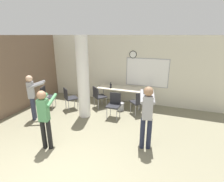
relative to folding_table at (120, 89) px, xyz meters
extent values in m
cube|color=#7A604C|center=(-3.52, -2.01, 0.71)|extent=(0.12, 7.00, 2.80)
cube|color=beige|center=(-0.02, 0.55, 0.71)|extent=(8.00, 0.12, 2.80)
cylinder|color=black|center=(0.37, 0.48, 1.36)|extent=(0.30, 0.03, 0.30)
cylinder|color=white|center=(0.37, 0.46, 1.36)|extent=(0.26, 0.01, 0.25)
cube|color=#99999E|center=(0.97, 0.49, 0.66)|extent=(1.72, 0.01, 1.16)
cube|color=white|center=(0.97, 0.48, 0.66)|extent=(1.66, 0.02, 1.10)
cylinder|color=white|center=(-0.90, -1.41, 0.71)|extent=(0.41, 0.41, 2.80)
cube|color=beige|center=(0.00, 0.00, 0.03)|extent=(1.85, 0.66, 0.03)
cylinder|color=gray|center=(-0.86, -0.27, -0.34)|extent=(0.04, 0.04, 0.71)
cylinder|color=gray|center=(0.86, -0.27, -0.34)|extent=(0.04, 0.04, 0.71)
cylinder|color=gray|center=(-0.86, 0.27, -0.34)|extent=(0.04, 0.04, 0.71)
cylinder|color=gray|center=(0.86, 0.27, -0.34)|extent=(0.04, 0.04, 0.71)
cylinder|color=black|center=(-0.37, -0.14, 0.13)|extent=(0.07, 0.07, 0.17)
cylinder|color=black|center=(-0.37, -0.14, 0.25)|extent=(0.03, 0.03, 0.07)
cylinder|color=#B2B2B7|center=(0.18, -0.51, -0.53)|extent=(0.28, 0.28, 0.31)
cube|color=#232328|center=(-0.69, -0.50, -0.24)|extent=(0.62, 0.62, 0.04)
cube|color=#232328|center=(-0.82, -0.66, -0.02)|extent=(0.33, 0.27, 0.40)
cylinder|color=#99999E|center=(-0.44, -0.47, -0.47)|extent=(0.02, 0.02, 0.43)
cylinder|color=#99999E|center=(-0.72, -0.24, -0.47)|extent=(0.02, 0.02, 0.43)
cylinder|color=#99999E|center=(-0.66, -0.75, -0.47)|extent=(0.02, 0.02, 0.43)
cylinder|color=#99999E|center=(-0.94, -0.52, -0.47)|extent=(0.02, 0.02, 0.43)
cube|color=#232328|center=(0.85, -0.58, -0.24)|extent=(0.62, 0.62, 0.04)
cube|color=#232328|center=(0.99, -0.73, -0.02)|extent=(0.31, 0.29, 0.40)
cylinder|color=#99999E|center=(0.85, -0.33, -0.47)|extent=(0.02, 0.02, 0.43)
cylinder|color=#99999E|center=(0.59, -0.58, -0.47)|extent=(0.02, 0.02, 0.43)
cylinder|color=#99999E|center=(1.10, -0.59, -0.47)|extent=(0.02, 0.02, 0.43)
cylinder|color=#99999E|center=(0.84, -0.84, -0.47)|extent=(0.02, 0.02, 0.43)
cube|color=#232328|center=(-1.68, -1.05, -0.24)|extent=(0.62, 0.62, 0.04)
cube|color=#232328|center=(-1.81, -1.21, -0.02)|extent=(0.33, 0.27, 0.40)
cylinder|color=#99999E|center=(-1.43, -1.02, -0.47)|extent=(0.02, 0.02, 0.43)
cylinder|color=#99999E|center=(-1.71, -0.79, -0.47)|extent=(0.02, 0.02, 0.43)
cylinder|color=#99999E|center=(-1.65, -1.30, -0.47)|extent=(0.02, 0.02, 0.43)
cylinder|color=#99999E|center=(-1.93, -1.08, -0.47)|extent=(0.02, 0.02, 0.43)
cube|color=#232328|center=(0.14, -1.23, -0.24)|extent=(0.44, 0.44, 0.04)
cube|color=#232328|center=(0.13, -1.02, -0.02)|extent=(0.40, 0.03, 0.40)
cylinder|color=#99999E|center=(-0.04, -1.41, -0.47)|extent=(0.02, 0.02, 0.43)
cylinder|color=#99999E|center=(0.32, -1.40, -0.47)|extent=(0.02, 0.02, 0.43)
cylinder|color=#99999E|center=(-0.05, -1.05, -0.47)|extent=(0.02, 0.02, 0.43)
cylinder|color=#99999E|center=(0.31, -1.04, -0.47)|extent=(0.02, 0.02, 0.43)
cube|color=#232328|center=(-2.59, -1.23, -0.24)|extent=(0.55, 0.55, 0.04)
cube|color=#232328|center=(-2.78, -1.30, -0.02)|extent=(0.15, 0.39, 0.40)
cylinder|color=#99999E|center=(-2.36, -1.35, -0.47)|extent=(0.02, 0.02, 0.43)
cylinder|color=#99999E|center=(-2.47, -1.01, -0.47)|extent=(0.02, 0.02, 0.43)
cylinder|color=#99999E|center=(-2.71, -1.46, -0.47)|extent=(0.02, 0.02, 0.43)
cylinder|color=#99999E|center=(-2.81, -1.12, -0.47)|extent=(0.02, 0.02, 0.43)
cylinder|color=black|center=(-0.81, -3.43, -0.29)|extent=(0.12, 0.12, 0.79)
cylinder|color=black|center=(-0.96, -3.46, -0.29)|extent=(0.12, 0.12, 0.79)
cube|color=#4C8C59|center=(-0.88, -3.44, 0.38)|extent=(0.26, 0.23, 0.56)
sphere|color=#997051|center=(-0.88, -3.44, 0.77)|extent=(0.21, 0.21, 0.21)
cylinder|color=#4C8C59|center=(-0.81, -3.20, 0.56)|extent=(0.18, 0.50, 0.22)
cylinder|color=#4C8C59|center=(-1.05, -3.25, 0.56)|extent=(0.18, 0.50, 0.22)
cube|color=white|center=(-1.10, -3.03, 0.57)|extent=(0.06, 0.13, 0.04)
cylinder|color=#1E2338|center=(1.56, -2.56, -0.27)|extent=(0.12, 0.12, 0.84)
cylinder|color=#1E2338|center=(1.40, -2.60, -0.27)|extent=(0.12, 0.12, 0.84)
cube|color=#99999E|center=(1.48, -2.58, 0.45)|extent=(0.28, 0.24, 0.60)
sphere|color=#997051|center=(1.48, -2.58, 0.86)|extent=(0.23, 0.23, 0.23)
cylinder|color=#99999E|center=(1.56, -2.32, 0.64)|extent=(0.20, 0.53, 0.24)
cylinder|color=#99999E|center=(1.30, -2.38, 0.64)|extent=(0.20, 0.53, 0.24)
cube|color=white|center=(1.25, -2.15, 0.64)|extent=(0.06, 0.13, 0.04)
cylinder|color=#2D3347|center=(-2.38, -2.32, -0.30)|extent=(0.11, 0.11, 0.79)
cylinder|color=#2D3347|center=(-2.46, -2.18, -0.30)|extent=(0.11, 0.11, 0.79)
cube|color=#99999E|center=(-2.42, -2.25, 0.38)|extent=(0.27, 0.29, 0.56)
sphere|color=#D8AD8C|center=(-2.42, -2.25, 0.76)|extent=(0.21, 0.21, 0.21)
cylinder|color=#99999E|center=(-2.16, -2.24, 0.56)|extent=(0.46, 0.33, 0.22)
cylinder|color=#99999E|center=(-2.30, -2.03, 0.56)|extent=(0.46, 0.33, 0.22)
camera|label=1|loc=(2.00, -6.52, 2.13)|focal=28.00mm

